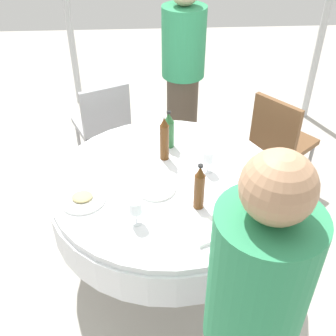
{
  "coord_description": "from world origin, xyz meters",
  "views": [
    {
      "loc": [
        -0.11,
        -1.93,
        2.27
      ],
      "look_at": [
        0.0,
        0.0,
        0.82
      ],
      "focal_mm": 44.21,
      "sensor_mm": 36.0,
      "label": 1
    }
  ],
  "objects_px": {
    "plate_west": "(83,199)",
    "person_outer": "(249,329)",
    "bottle_brown_outer": "(164,139)",
    "bottle_brown_left": "(199,188)",
    "wine_glass_near": "(208,158)",
    "wine_glass_rear": "(136,207)",
    "bottle_green_south": "(169,130)",
    "dining_table": "(168,198)",
    "person_left": "(183,78)",
    "chair_far": "(280,138)",
    "chair_east": "(103,122)",
    "plate_north": "(156,188)"
  },
  "relations": [
    {
      "from": "bottle_brown_left",
      "to": "person_left",
      "type": "bearing_deg",
      "value": 88.55
    },
    {
      "from": "bottle_brown_outer",
      "to": "bottle_brown_left",
      "type": "bearing_deg",
      "value": -70.93
    },
    {
      "from": "chair_east",
      "to": "person_outer",
      "type": "bearing_deg",
      "value": -95.57
    },
    {
      "from": "bottle_brown_left",
      "to": "person_outer",
      "type": "relative_size",
      "value": 0.17
    },
    {
      "from": "wine_glass_near",
      "to": "chair_east",
      "type": "relative_size",
      "value": 0.17
    },
    {
      "from": "bottle_brown_outer",
      "to": "chair_east",
      "type": "xyz_separation_m",
      "value": [
        -0.47,
        0.86,
        -0.37
      ]
    },
    {
      "from": "person_outer",
      "to": "chair_east",
      "type": "height_order",
      "value": "person_outer"
    },
    {
      "from": "plate_west",
      "to": "plate_north",
      "type": "bearing_deg",
      "value": 9.81
    },
    {
      "from": "chair_far",
      "to": "dining_table",
      "type": "bearing_deg",
      "value": -90.0
    },
    {
      "from": "plate_north",
      "to": "chair_far",
      "type": "relative_size",
      "value": 0.26
    },
    {
      "from": "plate_north",
      "to": "person_left",
      "type": "height_order",
      "value": "person_left"
    },
    {
      "from": "bottle_brown_left",
      "to": "person_outer",
      "type": "xyz_separation_m",
      "value": [
        0.09,
        -0.83,
        -0.0
      ]
    },
    {
      "from": "plate_north",
      "to": "person_left",
      "type": "distance_m",
      "value": 1.29
    },
    {
      "from": "wine_glass_rear",
      "to": "person_outer",
      "type": "relative_size",
      "value": 0.09
    },
    {
      "from": "bottle_green_south",
      "to": "person_outer",
      "type": "bearing_deg",
      "value": -81.53
    },
    {
      "from": "chair_far",
      "to": "person_outer",
      "type": "bearing_deg",
      "value": -59.57
    },
    {
      "from": "wine_glass_near",
      "to": "wine_glass_rear",
      "type": "relative_size",
      "value": 1.0
    },
    {
      "from": "bottle_brown_left",
      "to": "wine_glass_near",
      "type": "distance_m",
      "value": 0.33
    },
    {
      "from": "dining_table",
      "to": "person_left",
      "type": "bearing_deg",
      "value": 80.86
    },
    {
      "from": "bottle_green_south",
      "to": "chair_east",
      "type": "xyz_separation_m",
      "value": [
        -0.5,
        0.72,
        -0.34
      ]
    },
    {
      "from": "wine_glass_rear",
      "to": "plate_north",
      "type": "height_order",
      "value": "wine_glass_rear"
    },
    {
      "from": "plate_west",
      "to": "chair_east",
      "type": "height_order",
      "value": "chair_east"
    },
    {
      "from": "bottle_green_south",
      "to": "plate_west",
      "type": "relative_size",
      "value": 1.02
    },
    {
      "from": "wine_glass_near",
      "to": "person_outer",
      "type": "bearing_deg",
      "value": -90.23
    },
    {
      "from": "wine_glass_near",
      "to": "chair_east",
      "type": "distance_m",
      "value": 1.28
    },
    {
      "from": "chair_far",
      "to": "plate_west",
      "type": "bearing_deg",
      "value": -96.09
    },
    {
      "from": "bottle_brown_left",
      "to": "bottle_green_south",
      "type": "distance_m",
      "value": 0.62
    },
    {
      "from": "person_left",
      "to": "chair_east",
      "type": "bearing_deg",
      "value": -162.79
    },
    {
      "from": "wine_glass_near",
      "to": "chair_east",
      "type": "bearing_deg",
      "value": 125.46
    },
    {
      "from": "dining_table",
      "to": "bottle_green_south",
      "type": "xyz_separation_m",
      "value": [
        0.03,
        0.35,
        0.27
      ]
    },
    {
      "from": "plate_north",
      "to": "plate_west",
      "type": "height_order",
      "value": "plate_west"
    },
    {
      "from": "wine_glass_near",
      "to": "plate_west",
      "type": "relative_size",
      "value": 0.58
    },
    {
      "from": "person_left",
      "to": "bottle_brown_outer",
      "type": "bearing_deg",
      "value": -92.59
    },
    {
      "from": "chair_far",
      "to": "bottle_brown_outer",
      "type": "bearing_deg",
      "value": -99.2
    },
    {
      "from": "bottle_brown_outer",
      "to": "plate_north",
      "type": "distance_m",
      "value": 0.34
    },
    {
      "from": "plate_west",
      "to": "person_outer",
      "type": "distance_m",
      "value": 1.17
    },
    {
      "from": "bottle_brown_left",
      "to": "plate_west",
      "type": "distance_m",
      "value": 0.66
    },
    {
      "from": "plate_north",
      "to": "wine_glass_rear",
      "type": "bearing_deg",
      "value": -112.74
    },
    {
      "from": "bottle_green_south",
      "to": "chair_far",
      "type": "distance_m",
      "value": 1.04
    },
    {
      "from": "person_outer",
      "to": "chair_east",
      "type": "bearing_deg",
      "value": -84.09
    },
    {
      "from": "bottle_green_south",
      "to": "chair_far",
      "type": "relative_size",
      "value": 0.3
    },
    {
      "from": "wine_glass_near",
      "to": "person_left",
      "type": "relative_size",
      "value": 0.09
    },
    {
      "from": "bottle_brown_outer",
      "to": "plate_west",
      "type": "xyz_separation_m",
      "value": [
        -0.48,
        -0.38,
        -0.13
      ]
    },
    {
      "from": "bottle_green_south",
      "to": "person_outer",
      "type": "xyz_separation_m",
      "value": [
        0.21,
        -1.43,
        0.01
      ]
    },
    {
      "from": "plate_north",
      "to": "chair_east",
      "type": "relative_size",
      "value": 0.26
    },
    {
      "from": "wine_glass_rear",
      "to": "chair_east",
      "type": "distance_m",
      "value": 1.5
    },
    {
      "from": "dining_table",
      "to": "bottle_brown_left",
      "type": "xyz_separation_m",
      "value": [
        0.15,
        -0.25,
        0.28
      ]
    },
    {
      "from": "wine_glass_near",
      "to": "plate_north",
      "type": "xyz_separation_m",
      "value": [
        -0.32,
        -0.16,
        -0.09
      ]
    },
    {
      "from": "bottle_green_south",
      "to": "dining_table",
      "type": "bearing_deg",
      "value": -94.09
    },
    {
      "from": "dining_table",
      "to": "bottle_green_south",
      "type": "height_order",
      "value": "bottle_green_south"
    }
  ]
}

